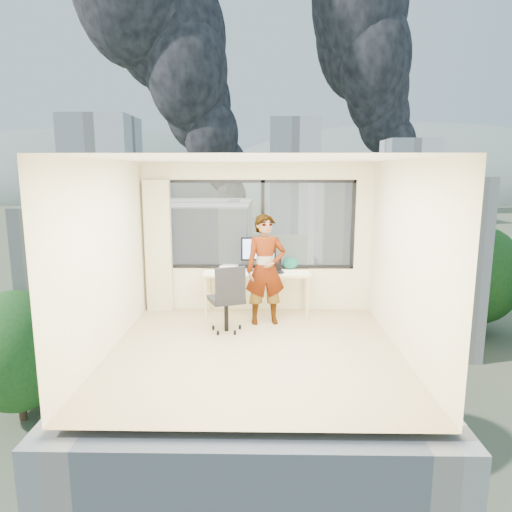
{
  "coord_description": "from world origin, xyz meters",
  "views": [
    {
      "loc": [
        0.13,
        -5.99,
        2.45
      ],
      "look_at": [
        0.0,
        1.0,
        1.15
      ],
      "focal_mm": 32.2,
      "sensor_mm": 36.0,
      "label": 1
    }
  ],
  "objects_px": {
    "monitor": "(258,254)",
    "laptop": "(273,266)",
    "game_console": "(229,267)",
    "person": "(266,270)",
    "handbag": "(290,263)",
    "desk": "(257,293)",
    "chair": "(226,297)"
  },
  "relations": [
    {
      "from": "person",
      "to": "monitor",
      "type": "bearing_deg",
      "value": 93.83
    },
    {
      "from": "desk",
      "to": "game_console",
      "type": "height_order",
      "value": "game_console"
    },
    {
      "from": "game_console",
      "to": "desk",
      "type": "bearing_deg",
      "value": -12.87
    },
    {
      "from": "handbag",
      "to": "desk",
      "type": "bearing_deg",
      "value": -162.34
    },
    {
      "from": "chair",
      "to": "monitor",
      "type": "bearing_deg",
      "value": 41.42
    },
    {
      "from": "monitor",
      "to": "handbag",
      "type": "relative_size",
      "value": 2.2
    },
    {
      "from": "handbag",
      "to": "monitor",
      "type": "bearing_deg",
      "value": -170.56
    },
    {
      "from": "monitor",
      "to": "laptop",
      "type": "bearing_deg",
      "value": -25.32
    },
    {
      "from": "monitor",
      "to": "desk",
      "type": "bearing_deg",
      "value": -109.76
    },
    {
      "from": "monitor",
      "to": "laptop",
      "type": "relative_size",
      "value": 1.73
    },
    {
      "from": "chair",
      "to": "handbag",
      "type": "relative_size",
      "value": 3.95
    },
    {
      "from": "person",
      "to": "game_console",
      "type": "relative_size",
      "value": 6.38
    },
    {
      "from": "monitor",
      "to": "handbag",
      "type": "xyz_separation_m",
      "value": [
        0.56,
        0.15,
        -0.2
      ]
    },
    {
      "from": "desk",
      "to": "game_console",
      "type": "distance_m",
      "value": 0.68
    },
    {
      "from": "monitor",
      "to": "game_console",
      "type": "height_order",
      "value": "monitor"
    },
    {
      "from": "game_console",
      "to": "monitor",
      "type": "bearing_deg",
      "value": -1.65
    },
    {
      "from": "person",
      "to": "handbag",
      "type": "distance_m",
      "value": 0.82
    },
    {
      "from": "monitor",
      "to": "handbag",
      "type": "bearing_deg",
      "value": 10.47
    },
    {
      "from": "desk",
      "to": "chair",
      "type": "relative_size",
      "value": 1.67
    },
    {
      "from": "game_console",
      "to": "handbag",
      "type": "bearing_deg",
      "value": 13.55
    },
    {
      "from": "chair",
      "to": "person",
      "type": "distance_m",
      "value": 0.81
    },
    {
      "from": "monitor",
      "to": "game_console",
      "type": "xyz_separation_m",
      "value": [
        -0.51,
        0.13,
        -0.27
      ]
    },
    {
      "from": "monitor",
      "to": "game_console",
      "type": "bearing_deg",
      "value": 161.24
    },
    {
      "from": "game_console",
      "to": "handbag",
      "type": "distance_m",
      "value": 1.07
    },
    {
      "from": "laptop",
      "to": "monitor",
      "type": "bearing_deg",
      "value": 148.4
    },
    {
      "from": "chair",
      "to": "person",
      "type": "xyz_separation_m",
      "value": [
        0.61,
        0.41,
        0.35
      ]
    },
    {
      "from": "laptop",
      "to": "game_console",
      "type": "bearing_deg",
      "value": 152.73
    },
    {
      "from": "chair",
      "to": "handbag",
      "type": "xyz_separation_m",
      "value": [
        1.04,
        1.11,
        0.32
      ]
    },
    {
      "from": "desk",
      "to": "monitor",
      "type": "bearing_deg",
      "value": 74.66
    },
    {
      "from": "chair",
      "to": "handbag",
      "type": "distance_m",
      "value": 1.55
    },
    {
      "from": "chair",
      "to": "person",
      "type": "bearing_deg",
      "value": 12.12
    },
    {
      "from": "desk",
      "to": "person",
      "type": "relative_size",
      "value": 1.01
    }
  ]
}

